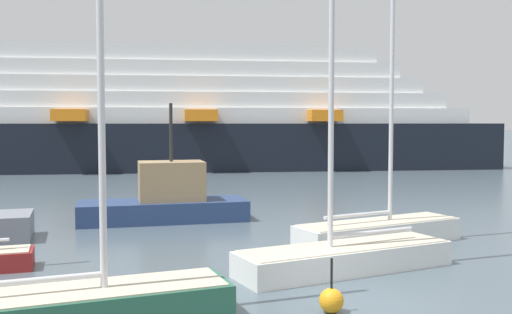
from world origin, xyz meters
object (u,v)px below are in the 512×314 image
sailboat_0 (379,229)px  sailboat_2 (345,251)px  channel_buoy_0 (331,300)px  cruise_ship (80,117)px  fishing_boat_1 (166,200)px  sailboat_3 (80,297)px

sailboat_0 → sailboat_2: (-2.68, -3.58, 0.05)m
sailboat_2 → channel_buoy_0: 4.17m
sailboat_0 → cruise_ship: bearing=93.2°
sailboat_2 → channel_buoy_0: sailboat_2 is taller
channel_buoy_0 → cruise_ship: size_ratio=0.02×
cruise_ship → fishing_boat_1: bearing=-74.1°
sailboat_2 → cruise_ship: bearing=-89.7°
sailboat_3 → fishing_boat_1: sailboat_3 is taller
sailboat_2 → cruise_ship: 44.95m
sailboat_0 → sailboat_2: 4.47m
sailboat_3 → cruise_ship: (-4.26, 46.42, 4.59)m
sailboat_0 → fishing_boat_1: (-7.73, 6.99, 0.41)m
sailboat_3 → cruise_ship: 46.84m
fishing_boat_1 → channel_buoy_0: bearing=-79.6°
sailboat_3 → sailboat_2: bearing=13.0°
fishing_boat_1 → sailboat_3: bearing=-103.4°
fishing_boat_1 → cruise_ship: 33.52m
sailboat_0 → fishing_boat_1: size_ratio=1.41×
sailboat_2 → channel_buoy_0: size_ratio=10.19×
sailboat_2 → fishing_boat_1: bearing=-79.6°
sailboat_2 → sailboat_3: 8.38m
fishing_boat_1 → cruise_ship: size_ratio=0.10×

